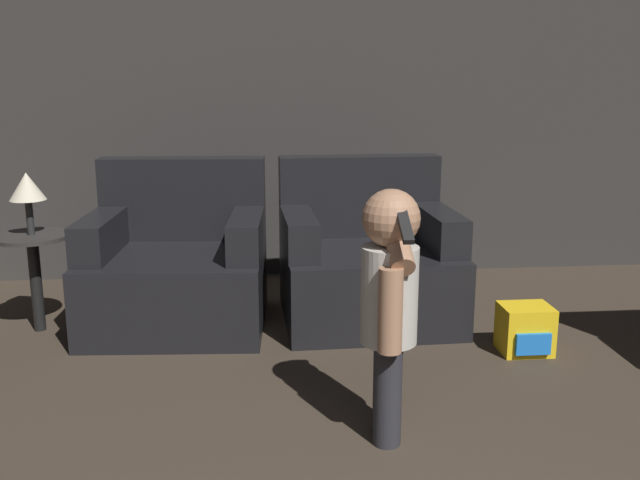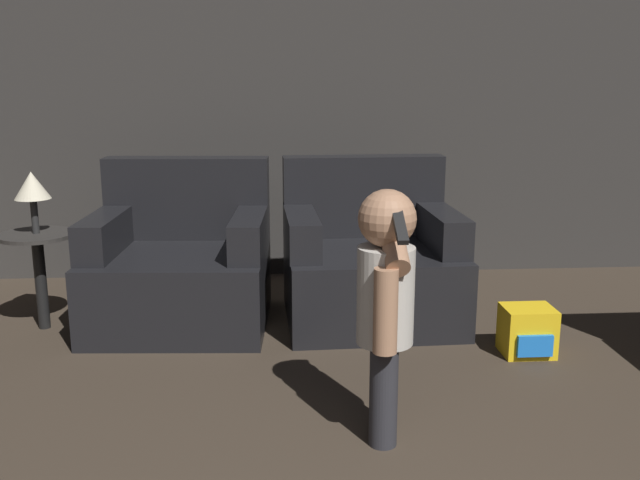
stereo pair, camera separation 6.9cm
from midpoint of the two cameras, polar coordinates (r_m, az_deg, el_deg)
name	(u,v)px [view 1 (the left image)]	position (r m, az deg, el deg)	size (l,w,h in m)	color
wall_back	(288,76)	(4.67, -3.03, 12.94)	(8.40, 0.05, 2.60)	#33302D
armchair_left	(178,268)	(3.89, -11.80, -2.23)	(0.96, 0.88, 0.86)	black
armchair_right	(367,264)	(3.91, 3.29, -1.90)	(0.94, 0.84, 0.86)	black
person_toddler	(390,296)	(2.54, 4.83, -4.46)	(0.20, 0.36, 0.93)	#28282D
toy_backpack	(525,330)	(3.59, 15.58, -6.92)	(0.24, 0.22, 0.23)	yellow
side_table	(33,255)	(3.96, -22.41, -1.10)	(0.39, 0.39, 0.52)	black
lamp	(27,188)	(3.90, -22.86, 3.87)	(0.18, 0.18, 0.32)	#262626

